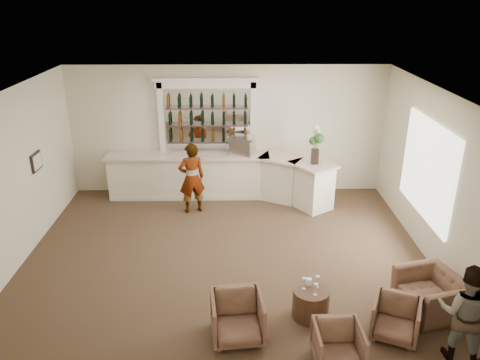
# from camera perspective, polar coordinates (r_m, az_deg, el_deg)

# --- Properties ---
(ground) EXTENTS (8.00, 8.00, 0.00)m
(ground) POSITION_cam_1_polar(r_m,az_deg,el_deg) (9.46, -1.68, -9.59)
(ground) COLOR #4F3827
(ground) RESTS_ON ground
(room_shell) EXTENTS (8.04, 7.02, 3.32)m
(room_shell) POSITION_cam_1_polar(r_m,az_deg,el_deg) (9.14, -0.77, 5.39)
(room_shell) COLOR beige
(room_shell) RESTS_ON ground
(bar_counter) EXTENTS (5.72, 1.80, 1.14)m
(bar_counter) POSITION_cam_1_polar(r_m,az_deg,el_deg) (11.89, -2.31, 0.41)
(bar_counter) COLOR white
(bar_counter) RESTS_ON ground
(back_bar_alcove) EXTENTS (2.64, 0.25, 3.00)m
(back_bar_alcove) POSITION_cam_1_polar(r_m,az_deg,el_deg) (11.84, -4.02, 7.72)
(back_bar_alcove) COLOR white
(back_bar_alcove) RESTS_ON ground
(cocktail_table) EXTENTS (0.60, 0.60, 0.50)m
(cocktail_table) POSITION_cam_1_polar(r_m,az_deg,el_deg) (7.95, 8.60, -14.60)
(cocktail_table) COLOR #523123
(cocktail_table) RESTS_ON ground
(sommelier) EXTENTS (0.72, 0.59, 1.72)m
(sommelier) POSITION_cam_1_polar(r_m,az_deg,el_deg) (11.08, -5.91, 0.23)
(sommelier) COLOR gray
(sommelier) RESTS_ON ground
(guest) EXTENTS (0.94, 0.88, 1.53)m
(guest) POSITION_cam_1_polar(r_m,az_deg,el_deg) (7.53, 25.70, -14.40)
(guest) COLOR gray
(guest) RESTS_ON ground
(armchair_left) EXTENTS (0.86, 0.88, 0.73)m
(armchair_left) POSITION_cam_1_polar(r_m,az_deg,el_deg) (7.40, -0.33, -16.41)
(armchair_left) COLOR brown
(armchair_left) RESTS_ON ground
(armchair_center) EXTENTS (0.68, 0.70, 0.62)m
(armchair_center) POSITION_cam_1_polar(r_m,az_deg,el_deg) (7.15, 11.84, -19.17)
(armchair_center) COLOR brown
(armchair_center) RESTS_ON ground
(armchair_right) EXTENTS (0.90, 0.91, 0.63)m
(armchair_right) POSITION_cam_1_polar(r_m,az_deg,el_deg) (7.83, 18.45, -15.71)
(armchair_right) COLOR brown
(armchair_right) RESTS_ON ground
(armchair_far) EXTENTS (1.13, 1.22, 0.66)m
(armchair_far) POSITION_cam_1_polar(r_m,az_deg,el_deg) (8.53, 22.23, -12.72)
(armchair_far) COLOR brown
(armchair_far) RESTS_ON ground
(espresso_machine) EXTENTS (0.66, 0.60, 0.47)m
(espresso_machine) POSITION_cam_1_polar(r_m,az_deg,el_deg) (11.68, 0.27, 4.22)
(espresso_machine) COLOR #BABABF
(espresso_machine) RESTS_ON bar_counter
(flower_vase) EXTENTS (0.25, 0.25, 0.95)m
(flower_vase) POSITION_cam_1_polar(r_m,az_deg,el_deg) (11.11, 9.22, 4.59)
(flower_vase) COLOR black
(flower_vase) RESTS_ON bar_counter
(wine_glass_bar_left) EXTENTS (0.07, 0.07, 0.21)m
(wine_glass_bar_left) POSITION_cam_1_polar(r_m,az_deg,el_deg) (11.71, -1.52, 3.58)
(wine_glass_bar_left) COLOR white
(wine_glass_bar_left) RESTS_ON bar_counter
(wine_glass_bar_right) EXTENTS (0.07, 0.07, 0.21)m
(wine_glass_bar_right) POSITION_cam_1_polar(r_m,az_deg,el_deg) (11.66, 0.49, 3.51)
(wine_glass_bar_right) COLOR white
(wine_glass_bar_right) RESTS_ON bar_counter
(wine_glass_tbl_a) EXTENTS (0.07, 0.07, 0.21)m
(wine_glass_tbl_a) POSITION_cam_1_polar(r_m,az_deg,el_deg) (7.75, 7.82, -12.40)
(wine_glass_tbl_a) COLOR white
(wine_glass_tbl_a) RESTS_ON cocktail_table
(wine_glass_tbl_b) EXTENTS (0.07, 0.07, 0.21)m
(wine_glass_tbl_b) POSITION_cam_1_polar(r_m,az_deg,el_deg) (7.83, 9.39, -12.13)
(wine_glass_tbl_b) COLOR white
(wine_glass_tbl_b) RESTS_ON cocktail_table
(wine_glass_tbl_c) EXTENTS (0.07, 0.07, 0.21)m
(wine_glass_tbl_c) POSITION_cam_1_polar(r_m,az_deg,el_deg) (7.65, 9.21, -13.03)
(wine_glass_tbl_c) COLOR white
(wine_glass_tbl_c) RESTS_ON cocktail_table
(napkin_holder) EXTENTS (0.08, 0.08, 0.12)m
(napkin_holder) POSITION_cam_1_polar(r_m,az_deg,el_deg) (7.88, 8.42, -12.19)
(napkin_holder) COLOR white
(napkin_holder) RESTS_ON cocktail_table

